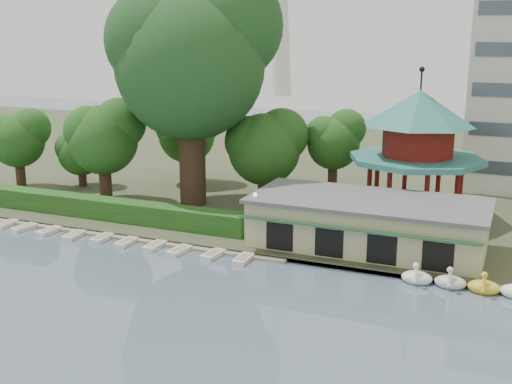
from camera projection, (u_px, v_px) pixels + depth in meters
The scene contains 11 objects.
ground_plane at pixel (98, 348), 35.74m from camera, with size 220.00×220.00×0.00m, color slate.
shore at pixel (344, 167), 82.18m from camera, with size 220.00×70.00×0.40m, color #424930.
embankment at pixel (230, 250), 51.17m from camera, with size 220.00×0.60×0.30m, color gray.
dock at pixel (104, 233), 55.60m from camera, with size 34.00×1.60×0.24m, color gray.
boathouse at pixel (368, 222), 51.05m from camera, with size 18.60×9.39×3.90m.
pavilion at pixel (418, 141), 58.02m from camera, with size 12.40×12.40×13.50m.
hedge at pixel (98, 207), 59.40m from camera, with size 30.00×2.00×1.80m, color #25571D.
lamp_post at pixel (255, 209), 51.35m from camera, with size 0.36×0.36×4.28m.
big_tree at pixel (193, 52), 60.58m from camera, with size 15.83×14.75×22.67m.
small_trees at pixel (170, 139), 66.88m from camera, with size 39.17×16.81×10.39m.
moored_rowboats at pixel (88, 236), 54.57m from camera, with size 29.73×2.71×0.36m.
Camera 1 is at (20.76, -26.58, 17.13)m, focal length 45.00 mm.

